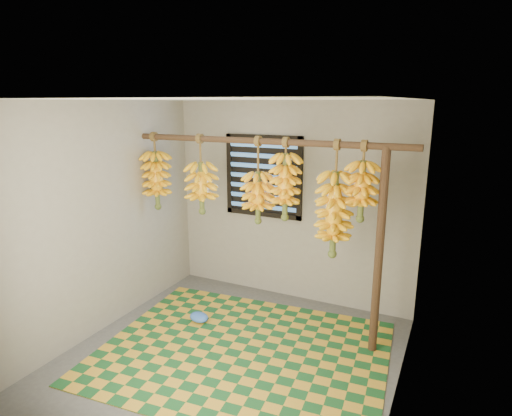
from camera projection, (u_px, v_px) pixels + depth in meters
The scene contains 16 objects.
floor at pixel (231, 357), 4.11m from camera, with size 3.00×3.00×0.01m, color #4A4A4A.
ceiling at pixel (227, 99), 3.53m from camera, with size 3.00×3.00×0.01m, color silver.
wall_back at pixel (291, 203), 5.14m from camera, with size 3.00×0.01×2.40m, color gray.
wall_left at pixel (103, 218), 4.46m from camera, with size 0.01×3.00×2.40m, color gray.
wall_right at pixel (405, 265), 3.19m from camera, with size 0.01×3.00×2.40m, color gray.
window at pixel (263, 176), 5.19m from camera, with size 1.00×0.04×1.00m.
hanging_pole at pixel (263, 141), 4.24m from camera, with size 0.06×0.06×3.00m, color #482F1F.
support_post at pixel (379, 254), 3.98m from camera, with size 0.08×0.08×2.00m, color #482F1F.
woven_mat at pixel (243, 351), 4.18m from camera, with size 2.71×2.17×0.01m, color #175024.
plastic_bag at pixel (199, 317), 4.74m from camera, with size 0.24×0.17×0.10m, color blue.
banana_bunch_a at pixel (157, 180), 4.93m from camera, with size 0.32×0.32×0.88m.
banana_bunch_b at pixel (202, 188), 4.68m from camera, with size 0.35×0.35×0.87m.
banana_bunch_c at pixel (258, 197), 4.40m from camera, with size 0.33×0.33×0.90m.
banana_bunch_d at pixel (285, 187), 4.24m from camera, with size 0.30×0.30×0.82m.
banana_bunch_e at pixel (334, 215), 4.08m from camera, with size 0.35×0.35×1.14m.
banana_bunch_f at pixel (362, 191), 3.92m from camera, with size 0.29×0.29×0.75m.
Camera 1 is at (1.80, -3.18, 2.38)m, focal length 30.00 mm.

